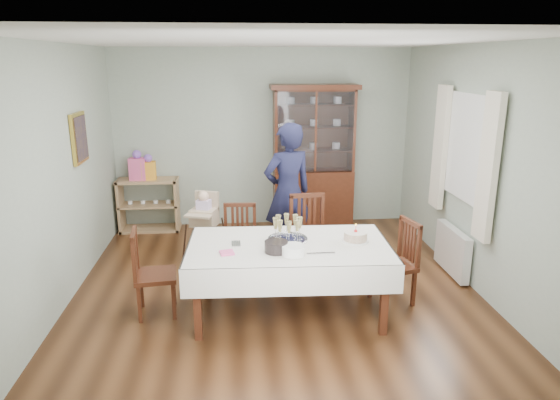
{
  "coord_description": "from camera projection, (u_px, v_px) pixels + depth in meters",
  "views": [
    {
      "loc": [
        -0.42,
        -5.12,
        2.53
      ],
      "look_at": [
        0.06,
        0.2,
        1.02
      ],
      "focal_mm": 32.0,
      "sensor_mm": 36.0,
      "label": 1
    }
  ],
  "objects": [
    {
      "name": "floor",
      "position": [
        276.0,
        291.0,
        5.63
      ],
      "size": [
        5.0,
        5.0,
        0.0
      ],
      "primitive_type": "plane",
      "color": "#593319",
      "rests_on": "ground"
    },
    {
      "name": "room_shell",
      "position": [
        272.0,
        134.0,
        5.68
      ],
      "size": [
        5.0,
        5.0,
        5.0
      ],
      "color": "#9EAA99",
      "rests_on": "floor"
    },
    {
      "name": "dining_table",
      "position": [
        289.0,
        279.0,
        5.04
      ],
      "size": [
        2.04,
        1.23,
        0.76
      ],
      "rotation": [
        0.0,
        0.0,
        -0.04
      ],
      "color": "#492012",
      "rests_on": "floor"
    },
    {
      "name": "china_cabinet",
      "position": [
        313.0,
        155.0,
        7.55
      ],
      "size": [
        1.3,
        0.48,
        2.18
      ],
      "color": "#492012",
      "rests_on": "floor"
    },
    {
      "name": "sideboard",
      "position": [
        149.0,
        205.0,
        7.56
      ],
      "size": [
        0.9,
        0.38,
        0.8
      ],
      "color": "tan",
      "rests_on": "floor"
    },
    {
      "name": "picture_frame",
      "position": [
        79.0,
        138.0,
        5.76
      ],
      "size": [
        0.04,
        0.48,
        0.58
      ],
      "primitive_type": "cube",
      "color": "gold",
      "rests_on": "room_shell"
    },
    {
      "name": "window",
      "position": [
        468.0,
        148.0,
        5.69
      ],
      "size": [
        0.04,
        1.02,
        1.22
      ],
      "primitive_type": "cube",
      "color": "white",
      "rests_on": "room_shell"
    },
    {
      "name": "curtain_left",
      "position": [
        488.0,
        168.0,
        5.12
      ],
      "size": [
        0.07,
        0.3,
        1.55
      ],
      "primitive_type": "cube",
      "color": "silver",
      "rests_on": "room_shell"
    },
    {
      "name": "curtain_right",
      "position": [
        440.0,
        148.0,
        6.3
      ],
      "size": [
        0.07,
        0.3,
        1.55
      ],
      "primitive_type": "cube",
      "color": "silver",
      "rests_on": "room_shell"
    },
    {
      "name": "radiator",
      "position": [
        452.0,
        250.0,
        6.02
      ],
      "size": [
        0.1,
        0.8,
        0.55
      ],
      "primitive_type": "cube",
      "color": "white",
      "rests_on": "floor"
    },
    {
      "name": "chair_far_left",
      "position": [
        240.0,
        258.0,
        5.89
      ],
      "size": [
        0.43,
        0.43,
        0.89
      ],
      "rotation": [
        0.0,
        0.0,
        -0.07
      ],
      "color": "#492012",
      "rests_on": "floor"
    },
    {
      "name": "chair_far_right",
      "position": [
        310.0,
        254.0,
        5.93
      ],
      "size": [
        0.48,
        0.48,
        0.99
      ],
      "rotation": [
        0.0,
        0.0,
        0.09
      ],
      "color": "#492012",
      "rests_on": "floor"
    },
    {
      "name": "chair_end_left",
      "position": [
        155.0,
        289.0,
        5.08
      ],
      "size": [
        0.45,
        0.45,
        0.9
      ],
      "rotation": [
        0.0,
        0.0,
        1.68
      ],
      "color": "#492012",
      "rests_on": "floor"
    },
    {
      "name": "chair_end_right",
      "position": [
        393.0,
        278.0,
        5.34
      ],
      "size": [
        0.49,
        0.49,
        0.9
      ],
      "rotation": [
        0.0,
        0.0,
        -1.33
      ],
      "color": "#492012",
      "rests_on": "floor"
    },
    {
      "name": "woman",
      "position": [
        288.0,
        193.0,
        6.31
      ],
      "size": [
        0.76,
        0.63,
        1.79
      ],
      "primitive_type": "imported",
      "rotation": [
        0.0,
        0.0,
        3.5
      ],
      "color": "black",
      "rests_on": "floor"
    },
    {
      "name": "high_chair",
      "position": [
        205.0,
        235.0,
        6.37
      ],
      "size": [
        0.53,
        0.53,
        0.94
      ],
      "rotation": [
        0.0,
        0.0,
        -0.33
      ],
      "color": "black",
      "rests_on": "floor"
    },
    {
      "name": "champagne_tray",
      "position": [
        288.0,
        233.0,
        5.03
      ],
      "size": [
        0.41,
        0.41,
        0.25
      ],
      "color": "silver",
      "rests_on": "dining_table"
    },
    {
      "name": "birthday_cake",
      "position": [
        355.0,
        237.0,
        5.01
      ],
      "size": [
        0.27,
        0.27,
        0.18
      ],
      "color": "white",
      "rests_on": "dining_table"
    },
    {
      "name": "plate_stack_dark",
      "position": [
        276.0,
        247.0,
        4.73
      ],
      "size": [
        0.29,
        0.29,
        0.11
      ],
      "primitive_type": "cylinder",
      "rotation": [
        0.0,
        0.0,
        -0.36
      ],
      "color": "black",
      "rests_on": "dining_table"
    },
    {
      "name": "plate_stack_white",
      "position": [
        293.0,
        250.0,
        4.66
      ],
      "size": [
        0.29,
        0.29,
        0.09
      ],
      "primitive_type": "cylinder",
      "rotation": [
        0.0,
        0.0,
        -0.4
      ],
      "color": "white",
      "rests_on": "dining_table"
    },
    {
      "name": "napkin_stack",
      "position": [
        227.0,
        253.0,
        4.7
      ],
      "size": [
        0.15,
        0.15,
        0.02
      ],
      "primitive_type": "cube",
      "rotation": [
        0.0,
        0.0,
        0.21
      ],
      "color": "#F05895",
      "rests_on": "dining_table"
    },
    {
      "name": "cutlery",
      "position": [
        232.0,
        244.0,
        4.94
      ],
      "size": [
        0.11,
        0.16,
        0.01
      ],
      "primitive_type": null,
      "rotation": [
        0.0,
        0.0,
        0.02
      ],
      "color": "silver",
      "rests_on": "dining_table"
    },
    {
      "name": "cake_knife",
      "position": [
        321.0,
        253.0,
        4.7
      ],
      "size": [
        0.27,
        0.02,
        0.01
      ],
      "primitive_type": "cube",
      "rotation": [
        0.0,
        0.0,
        0.0
      ],
      "color": "silver",
      "rests_on": "dining_table"
    },
    {
      "name": "gift_bag_pink",
      "position": [
        138.0,
        167.0,
        7.36
      ],
      "size": [
        0.25,
        0.17,
        0.45
      ],
      "color": "#F05895",
      "rests_on": "sideboard"
    },
    {
      "name": "gift_bag_orange",
      "position": [
        149.0,
        168.0,
        7.39
      ],
      "size": [
        0.22,
        0.16,
        0.38
      ],
      "color": "orange",
      "rests_on": "sideboard"
    }
  ]
}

